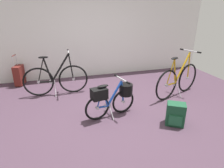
{
  "coord_description": "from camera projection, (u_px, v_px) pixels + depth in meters",
  "views": [
    {
      "loc": [
        -1.04,
        -3.05,
        1.95
      ],
      "look_at": [
        -0.07,
        0.31,
        0.55
      ],
      "focal_mm": 30.33,
      "sensor_mm": 36.0,
      "label": 1
    }
  ],
  "objects": [
    {
      "name": "back_wall",
      "position": [
        93.0,
        29.0,
        5.49
      ],
      "size": [
        7.1,
        0.1,
        2.78
      ],
      "primitive_type": "cube",
      "color": "white",
      "rests_on": "ground_plane"
    },
    {
      "name": "rolling_suitcase",
      "position": [
        19.0,
        75.0,
        5.09
      ],
      "size": [
        0.25,
        0.39,
        0.83
      ],
      "color": "maroon",
      "rests_on": "ground_plane"
    },
    {
      "name": "ground_plane",
      "position": [
        120.0,
        115.0,
        3.71
      ],
      "size": [
        7.1,
        7.1,
        0.0
      ],
      "primitive_type": "plane",
      "color": "#473342"
    },
    {
      "name": "folding_bike_foreground",
      "position": [
        113.0,
        97.0,
        3.57
      ],
      "size": [
        1.03,
        0.53,
        0.75
      ],
      "color": "black",
      "rests_on": "ground_plane"
    },
    {
      "name": "display_bike_right",
      "position": [
        56.0,
        79.0,
        4.5
      ],
      "size": [
        1.51,
        0.53,
        1.04
      ],
      "color": "black",
      "rests_on": "ground_plane"
    },
    {
      "name": "display_bike_left",
      "position": [
        178.0,
        80.0,
        4.43
      ],
      "size": [
        1.44,
        0.67,
        1.06
      ],
      "color": "black",
      "rests_on": "ground_plane"
    },
    {
      "name": "backpack_on_floor",
      "position": [
        175.0,
        114.0,
        3.35
      ],
      "size": [
        0.38,
        0.35,
        0.41
      ],
      "color": "#19472D",
      "rests_on": "ground_plane"
    }
  ]
}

